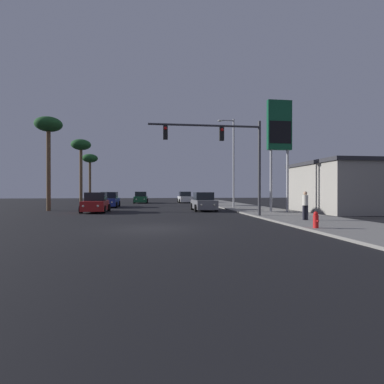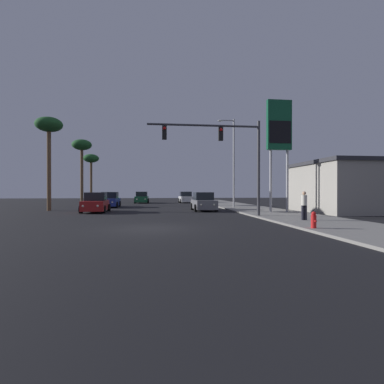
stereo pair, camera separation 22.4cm
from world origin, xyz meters
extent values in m
plane|color=black|center=(0.00, 0.00, 0.00)|extent=(120.00, 120.00, 0.00)
cube|color=gray|center=(9.50, 10.00, 0.06)|extent=(5.00, 60.00, 0.12)
cube|color=gray|center=(18.00, 9.12, 2.00)|extent=(10.00, 8.00, 4.00)
cube|color=#2D2D33|center=(18.00, 9.12, 4.15)|extent=(10.30, 8.30, 0.30)
cube|color=navy|center=(-4.76, 19.22, 0.58)|extent=(1.82, 4.21, 0.80)
cube|color=black|center=(-4.76, 19.37, 1.33)|extent=(1.61, 2.01, 0.70)
cylinder|color=black|center=(-5.66, 17.91, 0.32)|extent=(0.24, 0.64, 0.64)
cylinder|color=black|center=(-3.86, 17.91, 0.32)|extent=(0.24, 0.64, 0.64)
cylinder|color=black|center=(-5.66, 20.52, 0.32)|extent=(0.24, 0.64, 0.64)
cylinder|color=black|center=(-3.86, 20.52, 0.32)|extent=(0.24, 0.64, 0.64)
sphere|color=#F2EACC|center=(-5.31, 17.10, 0.63)|extent=(0.18, 0.18, 0.18)
sphere|color=#F2EACC|center=(-4.20, 17.10, 0.63)|extent=(0.18, 0.18, 0.18)
cube|color=slate|center=(4.63, 12.46, 0.58)|extent=(1.87, 4.23, 0.80)
cube|color=black|center=(4.63, 12.61, 1.33)|extent=(1.64, 2.03, 0.70)
cylinder|color=black|center=(3.73, 11.16, 0.32)|extent=(0.24, 0.64, 0.64)
cylinder|color=black|center=(5.53, 11.16, 0.32)|extent=(0.24, 0.64, 0.64)
cylinder|color=black|center=(3.73, 13.76, 0.32)|extent=(0.24, 0.64, 0.64)
cylinder|color=black|center=(5.53, 13.76, 0.32)|extent=(0.24, 0.64, 0.64)
sphere|color=#F2EACC|center=(4.07, 10.34, 0.63)|extent=(0.18, 0.18, 0.18)
sphere|color=#F2EACC|center=(5.18, 10.34, 0.63)|extent=(0.18, 0.18, 0.18)
cube|color=silver|center=(4.76, 30.26, 0.58)|extent=(1.89, 4.24, 0.80)
cube|color=black|center=(4.76, 30.41, 1.33)|extent=(1.64, 2.04, 0.70)
cylinder|color=black|center=(3.86, 28.96, 0.32)|extent=(0.24, 0.64, 0.64)
cylinder|color=black|center=(5.66, 28.96, 0.32)|extent=(0.24, 0.64, 0.64)
cylinder|color=black|center=(3.86, 31.57, 0.32)|extent=(0.24, 0.64, 0.64)
cylinder|color=black|center=(5.66, 31.57, 0.32)|extent=(0.24, 0.64, 0.64)
sphere|color=#F2EACC|center=(4.20, 28.14, 0.63)|extent=(0.18, 0.18, 0.18)
sphere|color=#F2EACC|center=(5.32, 28.14, 0.63)|extent=(0.18, 0.18, 0.18)
cube|color=#195933|center=(-1.78, 29.99, 0.58)|extent=(1.88, 4.23, 0.80)
cube|color=black|center=(-1.78, 30.14, 1.33)|extent=(1.64, 2.03, 0.70)
cylinder|color=black|center=(-2.68, 28.69, 0.32)|extent=(0.24, 0.64, 0.64)
cylinder|color=black|center=(-0.88, 28.69, 0.32)|extent=(0.24, 0.64, 0.64)
cylinder|color=black|center=(-2.68, 31.29, 0.32)|extent=(0.24, 0.64, 0.64)
cylinder|color=black|center=(-0.88, 31.29, 0.32)|extent=(0.24, 0.64, 0.64)
sphere|color=#F2EACC|center=(-2.34, 27.87, 0.63)|extent=(0.18, 0.18, 0.18)
sphere|color=#F2EACC|center=(-1.22, 27.87, 0.63)|extent=(0.18, 0.18, 0.18)
cube|color=maroon|center=(-4.79, 11.59, 0.58)|extent=(1.95, 4.26, 0.80)
cube|color=black|center=(-4.79, 11.74, 1.33)|extent=(1.67, 2.06, 0.70)
cylinder|color=black|center=(-5.69, 10.28, 0.32)|extent=(0.24, 0.64, 0.64)
cylinder|color=black|center=(-3.89, 10.28, 0.32)|extent=(0.24, 0.64, 0.64)
cylinder|color=black|center=(-5.69, 12.89, 0.32)|extent=(0.24, 0.64, 0.64)
cylinder|color=black|center=(-3.89, 12.89, 0.32)|extent=(0.24, 0.64, 0.64)
sphere|color=#F2EACC|center=(-5.35, 9.47, 0.63)|extent=(0.18, 0.18, 0.18)
sphere|color=#F2EACC|center=(-4.24, 9.47, 0.63)|extent=(0.18, 0.18, 0.18)
cylinder|color=#38383D|center=(7.31, 5.28, 3.37)|extent=(0.20, 0.20, 6.50)
cylinder|color=#38383D|center=(3.51, 5.28, 6.22)|extent=(7.60, 0.14, 0.14)
cube|color=black|center=(4.65, 5.28, 5.67)|extent=(0.30, 0.24, 0.90)
sphere|color=red|center=(4.65, 5.14, 5.94)|extent=(0.20, 0.20, 0.20)
cube|color=black|center=(0.85, 5.28, 5.67)|extent=(0.30, 0.24, 0.90)
sphere|color=red|center=(0.85, 5.14, 5.94)|extent=(0.20, 0.20, 0.20)
cylinder|color=#99999E|center=(8.18, 15.15, 4.62)|extent=(0.18, 0.18, 9.00)
cylinder|color=#99999E|center=(7.48, 15.15, 8.97)|extent=(1.40, 0.10, 0.10)
ellipsoid|color=silver|center=(6.78, 15.15, 8.92)|extent=(0.50, 0.24, 0.20)
cylinder|color=#99999E|center=(9.46, 8.50, 2.62)|extent=(0.20, 0.20, 5.00)
cylinder|color=#99999E|center=(10.86, 8.50, 2.62)|extent=(0.20, 0.20, 5.00)
cube|color=#0F4C2D|center=(10.16, 8.50, 7.12)|extent=(2.00, 0.40, 4.00)
cube|color=black|center=(10.16, 8.29, 6.52)|extent=(1.80, 0.03, 1.80)
cylinder|color=red|center=(7.45, -1.72, 0.42)|extent=(0.24, 0.24, 0.60)
sphere|color=red|center=(7.45, -1.72, 0.78)|extent=(0.20, 0.20, 0.20)
cylinder|color=red|center=(7.45, -1.89, 0.45)|extent=(0.08, 0.10, 0.08)
cylinder|color=#23232D|center=(8.78, 1.91, 0.54)|extent=(0.16, 0.16, 0.85)
cylinder|color=#23232D|center=(8.96, 1.91, 0.54)|extent=(0.16, 0.16, 0.85)
cylinder|color=beige|center=(8.87, 1.91, 1.27)|extent=(0.32, 0.32, 0.60)
sphere|color=tan|center=(8.87, 1.91, 1.68)|extent=(0.22, 0.22, 0.22)
cylinder|color=brown|center=(-8.87, 24.00, 3.53)|extent=(0.36, 0.36, 7.06)
ellipsoid|color=#1E5123|center=(-8.87, 24.00, 7.54)|extent=(2.40, 2.40, 1.32)
cylinder|color=brown|center=(-9.84, 34.00, 3.22)|extent=(0.36, 0.36, 6.43)
ellipsoid|color=#1E5123|center=(-9.84, 34.00, 6.91)|extent=(2.40, 2.40, 1.32)
cylinder|color=brown|center=(-9.38, 14.00, 3.69)|extent=(0.36, 0.36, 7.38)
ellipsoid|color=#1E5123|center=(-9.38, 14.00, 7.86)|extent=(2.40, 2.40, 1.32)
camera|label=1|loc=(0.07, -14.57, 1.83)|focal=28.00mm
camera|label=2|loc=(0.30, -14.60, 1.83)|focal=28.00mm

